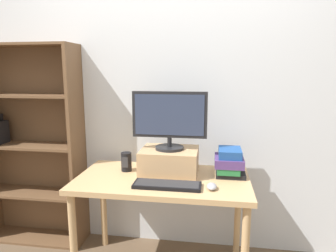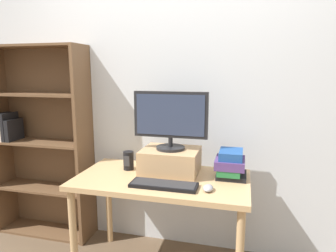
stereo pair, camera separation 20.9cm
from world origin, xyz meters
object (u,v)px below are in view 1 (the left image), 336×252
Objects in this scene: desk at (163,190)px; computer_mouse at (212,186)px; keyboard at (167,185)px; bookshelf_unit at (29,144)px; computer_monitor at (169,119)px; riser_box at (169,161)px; book_stack at (229,162)px; desk_speaker at (126,162)px.

desk is 11.68× the size of computer_mouse.
keyboard is at bearing -70.36° from desk.
bookshelf_unit reaches higher than keyboard.
computer_monitor is 0.57m from computer_mouse.
keyboard is (0.03, -0.29, -0.08)m from riser_box.
keyboard is 1.86× the size of book_stack.
desk is at bearing -19.33° from desk_speaker.
bookshelf_unit is 4.09× the size of riser_box.
book_stack is (0.12, 0.28, 0.08)m from computer_mouse.
computer_monitor is (0.00, -0.00, 0.32)m from riser_box.
book_stack is (0.43, 0.00, -0.31)m from computer_monitor.
book_stack is 1.68× the size of desk_speaker.
desk_speaker is at bearing 160.67° from desk.
book_stack is 0.76m from desk_speaker.
computer_monitor is 0.53m from book_stack.
keyboard is 0.51m from book_stack.
desk_speaker is (-0.32, -0.02, -0.33)m from computer_monitor.
computer_monitor is 0.49m from keyboard.
computer_mouse is at bearing -22.45° from desk_speaker.
desk_speaker reaches higher than computer_mouse.
desk_speaker reaches higher than keyboard.
bookshelf_unit is 1.27m from riser_box.
computer_monitor reaches higher than book_stack.
computer_monitor is at bearing 95.41° from keyboard.
keyboard is (0.06, -0.17, 0.10)m from desk.
computer_monitor is at bearing -90.00° from riser_box.
bookshelf_unit reaches higher than book_stack.
desk_speaker is (-0.32, -0.02, -0.02)m from riser_box.
desk is 2.92× the size of riser_box.
keyboard is 3.13× the size of desk_speaker.
desk_speaker is at bearing -12.57° from bookshelf_unit.
bookshelf_unit is 1.70m from book_stack.
riser_box is 2.95× the size of desk_speaker.
desk is 2.24× the size of computer_monitor.
keyboard is (1.28, -0.48, -0.11)m from bookshelf_unit.
computer_mouse is at bearing 0.84° from keyboard.
computer_monitor is 5.21× the size of computer_mouse.
computer_monitor reaches higher than keyboard.
computer_monitor is 1.23× the size of keyboard.
book_stack is (0.47, 0.12, 0.19)m from desk.
book_stack is at bearing 1.43° from desk_speaker.
desk is 5.13× the size of book_stack.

